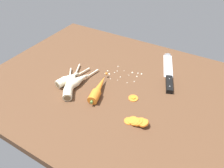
{
  "coord_description": "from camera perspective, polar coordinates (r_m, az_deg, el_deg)",
  "views": [
    {
      "loc": [
        35.29,
        -63.3,
        60.83
      ],
      "look_at": [
        0.0,
        -2.0,
        1.5
      ],
      "focal_mm": 32.48,
      "sensor_mm": 36.0,
      "label": 1
    }
  ],
  "objects": [
    {
      "name": "parsnip_mid_right",
      "position": [
        0.97,
        -12.14,
        1.51
      ],
      "size": [
        6.59,
        19.49,
        4.0
      ],
      "color": "beige",
      "rests_on": "ground_plane"
    },
    {
      "name": "ground_plane",
      "position": [
        0.96,
        0.6,
        -0.94
      ],
      "size": [
        120.0,
        90.0,
        4.0
      ],
      "primitive_type": "cube",
      "color": "brown"
    },
    {
      "name": "carrot_slice_stack",
      "position": [
        0.78,
        6.91,
        -10.47
      ],
      "size": [
        9.41,
        4.69,
        3.17
      ],
      "color": "orange",
      "rests_on": "ground_plane"
    },
    {
      "name": "whole_carrot",
      "position": [
        0.89,
        -3.89,
        -1.46
      ],
      "size": [
        7.95,
        20.82,
        4.2
      ],
      "color": "orange",
      "rests_on": "ground_plane"
    },
    {
      "name": "chefs_knife",
      "position": [
        1.07,
        15.57,
        3.94
      ],
      "size": [
        14.66,
        33.87,
        4.18
      ],
      "color": "silver",
      "rests_on": "ground_plane"
    },
    {
      "name": "parsnip_front",
      "position": [
        0.95,
        -11.15,
        1.01
      ],
      "size": [
        10.72,
        20.54,
        4.0
      ],
      "color": "beige",
      "rests_on": "ground_plane"
    },
    {
      "name": "parsnip_mid_left",
      "position": [
        0.95,
        -9.24,
        1.09
      ],
      "size": [
        6.13,
        18.77,
        4.0
      ],
      "color": "beige",
      "rests_on": "ground_plane"
    },
    {
      "name": "mince_crumbs",
      "position": [
        1.01,
        3.32,
        3.03
      ],
      "size": [
        16.68,
        11.66,
        0.88
      ],
      "color": "silver",
      "rests_on": "ground_plane"
    },
    {
      "name": "carrot_slice_stray_near",
      "position": [
        0.88,
        6.01,
        -3.9
      ],
      "size": [
        4.16,
        4.16,
        0.7
      ],
      "color": "orange",
      "rests_on": "ground_plane"
    },
    {
      "name": "parsnip_back",
      "position": [
        0.92,
        -12.16,
        -0.75
      ],
      "size": [
        15.01,
        19.83,
        4.0
      ],
      "color": "beige",
      "rests_on": "ground_plane"
    }
  ]
}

